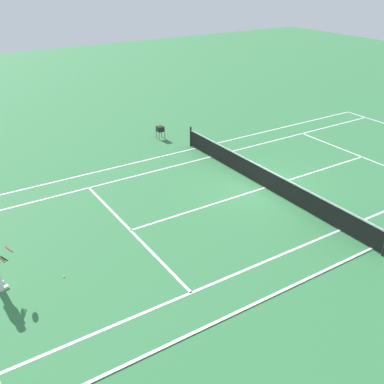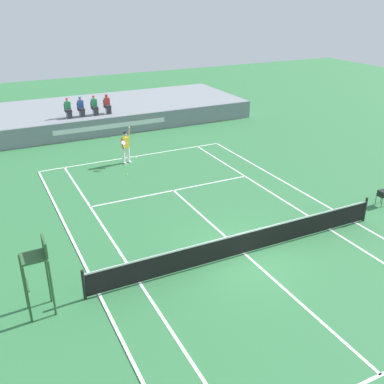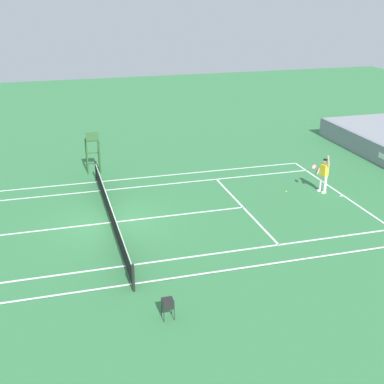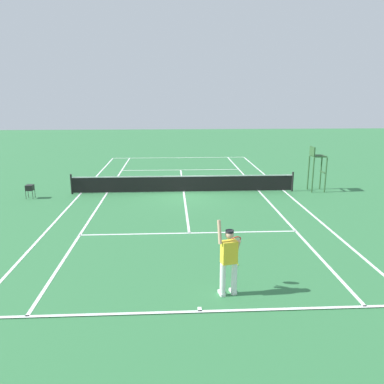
% 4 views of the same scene
% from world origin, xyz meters
% --- Properties ---
extents(ground_plane, '(80.00, 80.00, 0.00)m').
position_xyz_m(ground_plane, '(0.00, 0.00, 0.00)').
color(ground_plane, '#337542').
extents(court, '(11.08, 23.88, 0.03)m').
position_xyz_m(court, '(0.00, 0.00, 0.01)').
color(court, '#337542').
rests_on(court, ground).
extents(net, '(11.98, 0.10, 1.07)m').
position_xyz_m(net, '(0.00, 0.00, 0.52)').
color(net, black).
rests_on(net, ground).
extents(barrier_wall, '(21.85, 0.25, 1.25)m').
position_xyz_m(barrier_wall, '(0.00, 16.58, 0.63)').
color(barrier_wall, gray).
rests_on(barrier_wall, ground).
extents(bleacher_platform, '(21.85, 7.71, 1.25)m').
position_xyz_m(bleacher_platform, '(0.00, 20.55, 0.63)').
color(bleacher_platform, gray).
rests_on(bleacher_platform, ground).
extents(spectator_seated_0, '(0.44, 0.60, 1.26)m').
position_xyz_m(spectator_seated_0, '(-2.44, 17.73, 1.87)').
color(spectator_seated_0, '#474C56').
rests_on(spectator_seated_0, bleacher_platform).
extents(spectator_seated_1, '(0.44, 0.60, 1.26)m').
position_xyz_m(spectator_seated_1, '(-1.59, 17.73, 1.87)').
color(spectator_seated_1, '#474C56').
rests_on(spectator_seated_1, bleacher_platform).
extents(spectator_seated_2, '(0.44, 0.60, 1.26)m').
position_xyz_m(spectator_seated_2, '(-0.68, 17.73, 1.87)').
color(spectator_seated_2, '#474C56').
rests_on(spectator_seated_2, bleacher_platform).
extents(spectator_seated_3, '(0.44, 0.60, 1.26)m').
position_xyz_m(spectator_seated_3, '(0.20, 17.73, 1.87)').
color(spectator_seated_3, '#474C56').
rests_on(spectator_seated_3, bleacher_platform).
extents(tennis_player, '(0.74, 0.75, 2.08)m').
position_xyz_m(tennis_player, '(-0.80, 11.10, 0.99)').
color(tennis_player, white).
rests_on(tennis_player, ground).
extents(tennis_ball, '(0.07, 0.07, 0.07)m').
position_xyz_m(tennis_ball, '(-1.35, 9.32, 0.03)').
color(tennis_ball, '#D1E533').
rests_on(tennis_ball, ground).
extents(umpire_chair, '(0.77, 0.77, 2.44)m').
position_xyz_m(umpire_chair, '(-7.20, 0.00, 1.56)').
color(umpire_chair, '#2D562D').
rests_on(umpire_chair, ground).
extents(ball_hopper, '(0.36, 0.36, 0.70)m').
position_xyz_m(ball_hopper, '(7.83, 0.79, 0.57)').
color(ball_hopper, black).
rests_on(ball_hopper, ground).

